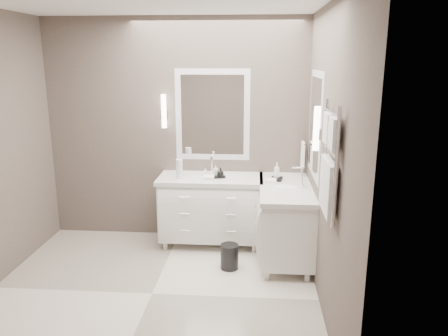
# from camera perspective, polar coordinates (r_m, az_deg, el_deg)

# --- Properties ---
(floor) EXTENTS (3.20, 3.00, 0.01)m
(floor) POSITION_cam_1_polar(r_m,az_deg,el_deg) (4.46, -9.37, -15.93)
(floor) COLOR silver
(floor) RESTS_ON ground
(wall_back) EXTENTS (3.20, 0.01, 2.70)m
(wall_back) POSITION_cam_1_polar(r_m,az_deg,el_deg) (5.41, -6.25, 4.84)
(wall_back) COLOR #544943
(wall_back) RESTS_ON floor
(wall_front) EXTENTS (3.20, 0.01, 2.70)m
(wall_front) POSITION_cam_1_polar(r_m,az_deg,el_deg) (2.59, -18.32, -6.19)
(wall_front) COLOR #544943
(wall_front) RESTS_ON floor
(wall_right) EXTENTS (0.01, 3.00, 2.70)m
(wall_right) POSITION_cam_1_polar(r_m,az_deg,el_deg) (3.89, 13.40, 0.87)
(wall_right) COLOR #544943
(wall_right) RESTS_ON floor
(vanity_back) EXTENTS (1.24, 0.59, 0.97)m
(vanity_back) POSITION_cam_1_polar(r_m,az_deg,el_deg) (5.29, -1.73, -4.97)
(vanity_back) COLOR white
(vanity_back) RESTS_ON floor
(vanity_right) EXTENTS (0.59, 1.24, 0.97)m
(vanity_right) POSITION_cam_1_polar(r_m,az_deg,el_deg) (4.97, 8.03, -6.40)
(vanity_right) COLOR white
(vanity_right) RESTS_ON floor
(mirror_back) EXTENTS (0.90, 0.02, 1.10)m
(mirror_back) POSITION_cam_1_polar(r_m,az_deg,el_deg) (5.30, -1.52, 6.92)
(mirror_back) COLOR white
(mirror_back) RESTS_ON wall_back
(mirror_right) EXTENTS (0.02, 0.90, 1.10)m
(mirror_right) POSITION_cam_1_polar(r_m,az_deg,el_deg) (4.63, 11.82, 5.57)
(mirror_right) COLOR white
(mirror_right) RESTS_ON wall_right
(sconce_back) EXTENTS (0.06, 0.06, 0.40)m
(sconce_back) POSITION_cam_1_polar(r_m,az_deg,el_deg) (5.32, -7.86, 7.28)
(sconce_back) COLOR white
(sconce_back) RESTS_ON wall_back
(sconce_right) EXTENTS (0.06, 0.06, 0.40)m
(sconce_right) POSITION_cam_1_polar(r_m,az_deg,el_deg) (4.05, 12.00, 4.96)
(sconce_right) COLOR white
(sconce_right) RESTS_ON wall_right
(towel_bar_corner) EXTENTS (0.03, 0.22, 0.30)m
(towel_bar_corner) POSITION_cam_1_polar(r_m,az_deg,el_deg) (5.25, 10.25, 1.82)
(towel_bar_corner) COLOR white
(towel_bar_corner) RESTS_ON wall_right
(towel_ladder) EXTENTS (0.06, 0.58, 0.90)m
(towel_ladder) POSITION_cam_1_polar(r_m,az_deg,el_deg) (3.49, 13.55, 0.06)
(towel_ladder) COLOR white
(towel_ladder) RESTS_ON wall_right
(waste_bin) EXTENTS (0.25, 0.25, 0.27)m
(waste_bin) POSITION_cam_1_polar(r_m,az_deg,el_deg) (4.81, 0.71, -11.49)
(waste_bin) COLOR black
(waste_bin) RESTS_ON floor
(amenity_tray_back) EXTENTS (0.19, 0.16, 0.02)m
(amenity_tray_back) POSITION_cam_1_polar(r_m,az_deg,el_deg) (5.15, -0.78, -1.10)
(amenity_tray_back) COLOR black
(amenity_tray_back) RESTS_ON vanity_back
(amenity_tray_right) EXTENTS (0.15, 0.19, 0.03)m
(amenity_tray_right) POSITION_cam_1_polar(r_m,az_deg,el_deg) (5.08, 6.88, -1.41)
(amenity_tray_right) COLOR black
(amenity_tray_right) RESTS_ON vanity_right
(water_bottle) EXTENTS (0.10, 0.10, 0.23)m
(water_bottle) POSITION_cam_1_polar(r_m,az_deg,el_deg) (5.12, -5.86, -0.12)
(water_bottle) COLOR silver
(water_bottle) RESTS_ON vanity_back
(soap_bottle_a) EXTENTS (0.06, 0.06, 0.12)m
(soap_bottle_a) POSITION_cam_1_polar(r_m,az_deg,el_deg) (5.16, -1.09, -0.27)
(soap_bottle_a) COLOR white
(soap_bottle_a) RESTS_ON amenity_tray_back
(soap_bottle_b) EXTENTS (0.10, 0.10, 0.10)m
(soap_bottle_b) POSITION_cam_1_polar(r_m,az_deg,el_deg) (5.10, -0.47, -0.52)
(soap_bottle_b) COLOR black
(soap_bottle_b) RESTS_ON amenity_tray_back
(soap_bottle_c) EXTENTS (0.08, 0.08, 0.18)m
(soap_bottle_c) POSITION_cam_1_polar(r_m,az_deg,el_deg) (5.06, 6.92, -0.32)
(soap_bottle_c) COLOR white
(soap_bottle_c) RESTS_ON amenity_tray_right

